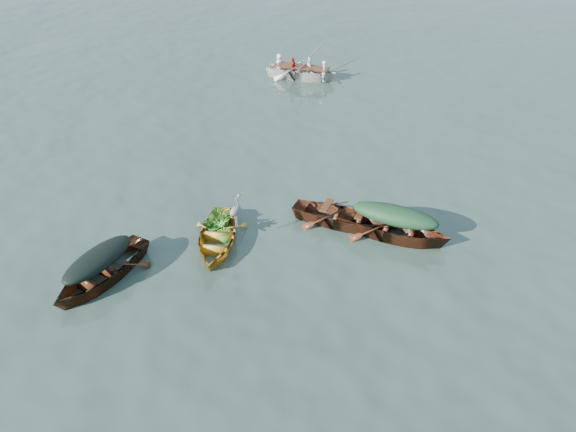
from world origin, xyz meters
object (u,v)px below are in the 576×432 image
yellow_dinghy (217,245)px  dark_covered_boat (103,280)px  green_tarp_boat (393,237)px  rowed_boat (301,79)px  open_wooden_boat (343,225)px  heron (236,216)px

yellow_dinghy → dark_covered_boat: 3.04m
green_tarp_boat → rowed_boat: rowed_boat is taller
open_wooden_boat → heron: heron is taller
rowed_boat → green_tarp_boat: bearing=-151.6°
dark_covered_boat → rowed_boat: (-3.88, 14.44, 0.00)m
rowed_boat → dark_covered_boat: bearing=177.6°
yellow_dinghy → open_wooden_boat: open_wooden_boat is taller
green_tarp_boat → rowed_boat: bearing=34.2°
yellow_dinghy → open_wooden_boat: 3.57m
green_tarp_boat → rowed_boat: 12.44m
yellow_dinghy → heron: size_ratio=3.66×
yellow_dinghy → dark_covered_boat: bearing=-148.1°
open_wooden_boat → heron: 3.17m
green_tarp_boat → open_wooden_boat: bearing=90.0°
dark_covered_boat → heron: 3.66m
yellow_dinghy → rowed_boat: bearing=82.0°
dark_covered_boat → green_tarp_boat: (5.03, 5.77, 0.00)m
green_tarp_boat → rowed_boat: size_ratio=0.94×
dark_covered_boat → heron: size_ratio=4.20×
open_wooden_boat → rowed_boat: bearing=26.8°
dark_covered_boat → heron: heron is taller
rowed_boat → heron: bearing=-171.0°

